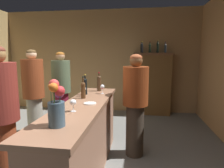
# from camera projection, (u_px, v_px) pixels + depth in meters

# --- Properties ---
(wall_back) EXTENTS (5.58, 0.12, 2.84)m
(wall_back) POSITION_uv_depth(u_px,v_px,m) (99.00, 61.00, 5.62)
(wall_back) COLOR #A68052
(wall_back) RESTS_ON ground
(bar_counter) EXTENTS (0.54, 2.35, 0.99)m
(bar_counter) POSITION_uv_depth(u_px,v_px,m) (84.00, 140.00, 2.56)
(bar_counter) COLOR #9A6D55
(bar_counter) RESTS_ON ground
(display_cabinet) EXTENTS (1.02, 0.37, 1.66)m
(display_cabinet) POSITION_uv_depth(u_px,v_px,m) (152.00, 83.00, 5.22)
(display_cabinet) COLOR brown
(display_cabinet) RESTS_ON ground
(wine_bottle_rose) EXTENTS (0.07, 0.07, 0.33)m
(wine_bottle_rose) POSITION_uv_depth(u_px,v_px,m) (99.00, 83.00, 3.35)
(wine_bottle_rose) COLOR #442F1E
(wine_bottle_rose) RESTS_ON bar_counter
(wine_bottle_pinot) EXTENTS (0.07, 0.07, 0.32)m
(wine_bottle_pinot) POSITION_uv_depth(u_px,v_px,m) (83.00, 89.00, 2.79)
(wine_bottle_pinot) COLOR #4B2F19
(wine_bottle_pinot) RESTS_ON bar_counter
(wine_bottle_syrah) EXTENTS (0.06, 0.06, 0.32)m
(wine_bottle_syrah) POSITION_uv_depth(u_px,v_px,m) (85.00, 85.00, 3.07)
(wine_bottle_syrah) COLOR black
(wine_bottle_syrah) RESTS_ON bar_counter
(wine_glass_front) EXTENTS (0.08, 0.08, 0.15)m
(wine_glass_front) POSITION_uv_depth(u_px,v_px,m) (83.00, 89.00, 2.94)
(wine_glass_front) COLOR white
(wine_glass_front) RESTS_ON bar_counter
(wine_glass_mid) EXTENTS (0.07, 0.07, 0.15)m
(wine_glass_mid) POSITION_uv_depth(u_px,v_px,m) (102.00, 87.00, 3.13)
(wine_glass_mid) COLOR white
(wine_glass_mid) RESTS_ON bar_counter
(wine_glass_rear) EXTENTS (0.07, 0.07, 0.14)m
(wine_glass_rear) POSITION_uv_depth(u_px,v_px,m) (73.00, 103.00, 2.15)
(wine_glass_rear) COLOR white
(wine_glass_rear) RESTS_ON bar_counter
(flower_arrangement) EXTENTS (0.16, 0.17, 0.42)m
(flower_arrangement) POSITION_uv_depth(u_px,v_px,m) (57.00, 105.00, 1.69)
(flower_arrangement) COLOR #3D576B
(flower_arrangement) RESTS_ON bar_counter
(cheese_plate) EXTENTS (0.16, 0.16, 0.01)m
(cheese_plate) POSITION_uv_depth(u_px,v_px,m) (90.00, 103.00, 2.50)
(cheese_plate) COLOR white
(cheese_plate) RESTS_ON bar_counter
(display_bottle_left) EXTENTS (0.08, 0.08, 0.29)m
(display_bottle_left) POSITION_uv_depth(u_px,v_px,m) (142.00, 48.00, 5.12)
(display_bottle_left) COLOR black
(display_bottle_left) RESTS_ON display_cabinet
(display_bottle_midleft) EXTENTS (0.06, 0.06, 0.30)m
(display_bottle_midleft) POSITION_uv_depth(u_px,v_px,m) (150.00, 48.00, 5.09)
(display_bottle_midleft) COLOR black
(display_bottle_midleft) RESTS_ON display_cabinet
(display_bottle_center) EXTENTS (0.07, 0.07, 0.33)m
(display_bottle_center) POSITION_uv_depth(u_px,v_px,m) (158.00, 47.00, 5.06)
(display_bottle_center) COLOR black
(display_bottle_center) RESTS_ON display_cabinet
(display_bottle_midright) EXTENTS (0.06, 0.06, 0.29)m
(display_bottle_midright) POSITION_uv_depth(u_px,v_px,m) (165.00, 48.00, 5.04)
(display_bottle_midright) COLOR #242C35
(display_bottle_midright) RESTS_ON display_cabinet
(patron_in_grey) EXTENTS (0.37, 0.37, 1.71)m
(patron_in_grey) POSITION_uv_depth(u_px,v_px,m) (2.00, 115.00, 2.19)
(patron_in_grey) COLOR brown
(patron_in_grey) RESTS_ON ground
(patron_redhead) EXTENTS (0.37, 0.37, 1.70)m
(patron_redhead) POSITION_uv_depth(u_px,v_px,m) (34.00, 94.00, 3.42)
(patron_redhead) COLOR gray
(patron_redhead) RESTS_ON ground
(patron_in_navy) EXTENTS (0.37, 0.37, 1.67)m
(patron_in_navy) POSITION_uv_depth(u_px,v_px,m) (62.00, 90.00, 3.92)
(patron_in_navy) COLOR maroon
(patron_in_navy) RESTS_ON ground
(bartender) EXTENTS (0.40, 0.40, 1.62)m
(bartender) POSITION_uv_depth(u_px,v_px,m) (135.00, 102.00, 3.06)
(bartender) COLOR #342C23
(bartender) RESTS_ON ground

